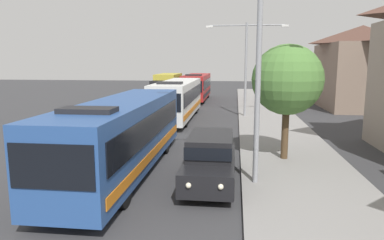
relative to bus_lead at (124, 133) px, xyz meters
name	(u,v)px	position (x,y,z in m)	size (l,w,h in m)	color
bus_lead	(124,133)	(0.00, 0.00, 0.00)	(2.58, 11.83, 3.21)	#284C8C
bus_second_in_line	(178,98)	(0.00, 14.04, 0.00)	(2.58, 11.65, 3.21)	silver
bus_middle	(197,86)	(0.00, 27.97, 0.00)	(2.58, 10.57, 3.21)	maroon
white_suv	(210,157)	(3.70, -0.98, -0.66)	(1.86, 5.06, 1.90)	black
box_truck_oncoming	(167,87)	(-3.30, 26.58, 0.02)	(2.35, 7.81, 3.15)	black
streetlamp_near	(259,35)	(5.40, -1.06, 3.88)	(6.15, 0.28, 8.91)	gray
streetlamp_mid	(246,58)	(5.40, 15.51, 3.17)	(6.54, 0.28, 7.53)	gray
roadside_tree	(287,80)	(6.92, 2.44, 2.11)	(3.21, 3.21, 5.27)	#4C3823
house_distant_gabled	(360,67)	(16.67, 22.67, 2.40)	(7.24, 10.13, 8.05)	#7A6656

